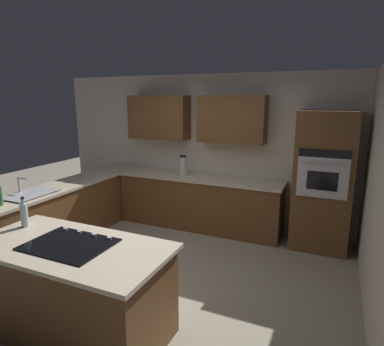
{
  "coord_description": "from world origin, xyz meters",
  "views": [
    {
      "loc": [
        -2.0,
        3.3,
        2.2
      ],
      "look_at": [
        -0.15,
        -0.86,
        1.17
      ],
      "focal_mm": 30.88,
      "sensor_mm": 36.0,
      "label": 1
    }
  ],
  "objects": [
    {
      "name": "oil_bottle",
      "position": [
        0.89,
        1.06,
        1.03
      ],
      "size": [
        0.07,
        0.07,
        0.32
      ],
      "color": "silver",
      "rests_on": "island_top"
    },
    {
      "name": "lower_cabinets_back",
      "position": [
        0.1,
        -1.72,
        0.43
      ],
      "size": [
        2.8,
        0.6,
        0.86
      ],
      "primitive_type": "cube",
      "color": "brown",
      "rests_on": "ground"
    },
    {
      "name": "lower_cabinets_side",
      "position": [
        1.82,
        -0.55,
        0.43
      ],
      "size": [
        0.6,
        2.9,
        0.86
      ],
      "primitive_type": "cube",
      "color": "brown",
      "rests_on": "ground"
    },
    {
      "name": "wall_back",
      "position": [
        0.07,
        -2.04,
        1.45
      ],
      "size": [
        6.0,
        0.44,
        2.6
      ],
      "color": "silver",
      "rests_on": "ground"
    },
    {
      "name": "island_top",
      "position": [
        0.15,
        1.22,
        0.88
      ],
      "size": [
        1.87,
        0.92,
        0.04
      ],
      "primitive_type": "cube",
      "color": "beige",
      "rests_on": "island_base"
    },
    {
      "name": "wall_left",
      "position": [
        -2.45,
        -0.3,
        1.3
      ],
      "size": [
        0.1,
        4.0,
        2.6
      ],
      "primitive_type": "cube",
      "color": "silver",
      "rests_on": "ground"
    },
    {
      "name": "countertop_back",
      "position": [
        0.1,
        -1.72,
        0.88
      ],
      "size": [
        2.84,
        0.64,
        0.04
      ],
      "primitive_type": "cube",
      "color": "beige",
      "rests_on": "lower_cabinets_back"
    },
    {
      "name": "blender",
      "position": [
        0.4,
        -1.71,
        1.05
      ],
      "size": [
        0.15,
        0.15,
        0.35
      ],
      "color": "beige",
      "rests_on": "countertop_back"
    },
    {
      "name": "cooktop",
      "position": [
        0.15,
        1.21,
        0.91
      ],
      "size": [
        0.76,
        0.56,
        0.03
      ],
      "color": "black",
      "rests_on": "island_top"
    },
    {
      "name": "wall_oven",
      "position": [
        -1.85,
        -1.72,
        1.02
      ],
      "size": [
        0.8,
        0.66,
        2.04
      ],
      "color": "brown",
      "rests_on": "ground"
    },
    {
      "name": "island_base",
      "position": [
        0.15,
        1.22,
        0.43
      ],
      "size": [
        1.79,
        0.84,
        0.86
      ],
      "primitive_type": "cube",
      "color": "brown",
      "rests_on": "ground"
    },
    {
      "name": "sink_unit",
      "position": [
        1.83,
        0.21,
        0.92
      ],
      "size": [
        0.46,
        0.7,
        0.23
      ],
      "color": "#515456",
      "rests_on": "countertop_side"
    },
    {
      "name": "ground_plane",
      "position": [
        0.0,
        0.0,
        0.0
      ],
      "size": [
        14.0,
        14.0,
        0.0
      ],
      "primitive_type": "plane",
      "color": "#9E937F"
    },
    {
      "name": "countertop_side",
      "position": [
        1.82,
        -0.55,
        0.88
      ],
      "size": [
        0.64,
        2.94,
        0.04
      ],
      "primitive_type": "cube",
      "color": "beige",
      "rests_on": "lower_cabinets_side"
    }
  ]
}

